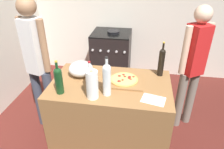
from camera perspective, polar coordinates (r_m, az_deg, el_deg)
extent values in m
cube|color=#511E19|center=(3.17, 2.22, -10.88)|extent=(4.14, 3.34, 0.02)
cube|color=silver|center=(3.90, 5.37, 18.39)|extent=(4.14, 0.10, 2.60)
cube|color=olive|center=(2.41, -0.39, -11.70)|extent=(1.24, 0.76, 0.91)
cube|color=olive|center=(2.16, 3.34, -1.87)|extent=(0.40, 0.32, 0.02)
cylinder|color=tan|center=(2.15, 3.35, -1.44)|extent=(0.29, 0.29, 0.02)
cylinder|color=#EAC660|center=(2.15, 3.36, -1.18)|extent=(0.26, 0.26, 0.00)
cylinder|color=maroon|center=(2.18, 3.56, -0.55)|extent=(0.03, 0.03, 0.01)
cylinder|color=maroon|center=(2.12, 2.93, -1.52)|extent=(0.03, 0.03, 0.01)
cylinder|color=maroon|center=(2.18, 4.90, -0.65)|extent=(0.03, 0.03, 0.01)
cylinder|color=maroon|center=(2.09, 1.97, -1.84)|extent=(0.04, 0.04, 0.01)
cylinder|color=maroon|center=(2.16, 4.67, -0.96)|extent=(0.03, 0.03, 0.01)
cylinder|color=maroon|center=(2.14, 5.14, -1.25)|extent=(0.03, 0.03, 0.01)
cylinder|color=maroon|center=(2.19, 2.03, -0.39)|extent=(0.03, 0.03, 0.01)
cylinder|color=maroon|center=(2.18, 5.95, -0.62)|extent=(0.03, 0.03, 0.01)
cylinder|color=maroon|center=(2.21, 3.18, -0.05)|extent=(0.03, 0.03, 0.01)
cylinder|color=#B2B2B7|center=(2.31, -8.46, -0.10)|extent=(0.11, 0.11, 0.01)
ellipsoid|color=silver|center=(2.27, -8.60, 1.60)|extent=(0.26, 0.26, 0.16)
cylinder|color=white|center=(1.87, -5.51, -2.81)|extent=(0.11, 0.11, 0.27)
cylinder|color=#997551|center=(1.87, -5.52, -2.76)|extent=(0.03, 0.03, 0.28)
cylinder|color=#143819|center=(2.00, -14.42, -2.15)|extent=(0.08, 0.08, 0.23)
sphere|color=#143819|center=(1.95, -14.83, 0.70)|extent=(0.08, 0.08, 0.08)
cylinder|color=#143819|center=(1.92, -15.06, 2.31)|extent=(0.02, 0.02, 0.08)
cylinder|color=gold|center=(1.90, -15.23, 3.50)|extent=(0.03, 0.03, 0.01)
cylinder|color=silver|center=(2.01, -6.05, -1.63)|extent=(0.07, 0.07, 0.20)
sphere|color=silver|center=(1.96, -6.21, 0.91)|extent=(0.07, 0.07, 0.07)
cylinder|color=silver|center=(1.93, -6.30, 2.39)|extent=(0.03, 0.03, 0.07)
cylinder|color=maroon|center=(1.91, -6.36, 3.46)|extent=(0.03, 0.03, 0.01)
cylinder|color=black|center=(2.29, 13.40, 2.88)|extent=(0.07, 0.07, 0.28)
sphere|color=black|center=(2.23, 13.81, 6.04)|extent=(0.07, 0.07, 0.07)
cylinder|color=black|center=(2.21, 13.99, 7.46)|extent=(0.02, 0.02, 0.08)
cylinder|color=gold|center=(2.19, 14.14, 8.59)|extent=(0.02, 0.02, 0.01)
cylinder|color=silver|center=(1.90, -1.42, -2.02)|extent=(0.08, 0.08, 0.28)
sphere|color=silver|center=(1.83, -1.47, 1.70)|extent=(0.08, 0.08, 0.08)
cylinder|color=silver|center=(1.80, -1.50, 3.42)|extent=(0.03, 0.03, 0.08)
cylinder|color=black|center=(1.79, -1.52, 4.69)|extent=(0.03, 0.03, 0.01)
cube|color=white|center=(1.94, 11.36, -6.84)|extent=(0.24, 0.19, 0.00)
cube|color=black|center=(3.82, -0.14, 4.82)|extent=(0.67, 0.61, 0.90)
cube|color=black|center=(3.65, -0.15, 11.38)|extent=(0.67, 0.61, 0.02)
cylinder|color=silver|center=(3.49, -5.38, 6.69)|extent=(0.04, 0.02, 0.04)
cylinder|color=silver|center=(3.46, -3.21, 6.58)|extent=(0.04, 0.02, 0.04)
cylinder|color=silver|center=(3.43, -1.00, 6.45)|extent=(0.04, 0.02, 0.04)
cylinder|color=silver|center=(3.41, 1.23, 6.30)|extent=(0.04, 0.02, 0.04)
cylinder|color=silver|center=(3.40, 3.48, 6.15)|extent=(0.04, 0.02, 0.04)
cylinder|color=black|center=(3.61, 0.39, 11.67)|extent=(0.21, 0.21, 0.04)
cylinder|color=#383D4C|center=(2.93, -19.56, -6.05)|extent=(0.11, 0.11, 0.85)
cylinder|color=#383D4C|center=(2.81, -16.55, -7.10)|extent=(0.11, 0.11, 0.85)
cube|color=silver|center=(2.52, -20.71, 7.33)|extent=(0.24, 0.24, 0.64)
cylinder|color=#936B4C|center=(2.61, -23.09, 8.00)|extent=(0.08, 0.08, 0.61)
cylinder|color=#936B4C|center=(2.42, -18.28, 7.30)|extent=(0.08, 0.08, 0.61)
sphere|color=#936B4C|center=(2.41, -22.61, 17.01)|extent=(0.21, 0.21, 0.21)
cylinder|color=slate|center=(3.00, 20.82, -5.95)|extent=(0.11, 0.11, 0.81)
cylinder|color=slate|center=(2.89, 18.21, -6.85)|extent=(0.11, 0.11, 0.81)
cube|color=red|center=(2.61, 22.11, 6.30)|extent=(0.29, 0.29, 0.61)
cylinder|color=beige|center=(2.72, 24.56, 6.98)|extent=(0.08, 0.08, 0.57)
cylinder|color=beige|center=(2.51, 19.58, 6.19)|extent=(0.08, 0.08, 0.57)
sphere|color=beige|center=(2.50, 23.94, 15.04)|extent=(0.19, 0.19, 0.19)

